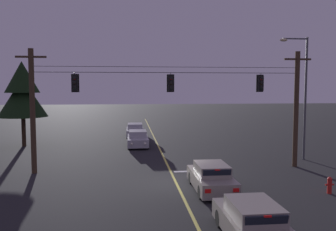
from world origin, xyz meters
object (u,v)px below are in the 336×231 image
(car_oncoming_lead, at_px, (138,139))
(street_lamp_corner, at_px, (302,88))
(tree_verge_near, at_px, (22,92))
(fire_hydrant, at_px, (330,185))
(car_oncoming_trailing, at_px, (135,131))
(car_waiting_second_near, at_px, (253,223))
(traffic_light_left_inner, at_px, (171,83))
(traffic_light_leftmost, at_px, (75,83))
(car_waiting_near_lane, at_px, (211,178))
(traffic_light_centre, at_px, (261,83))

(car_oncoming_lead, relative_size, street_lamp_corner, 0.50)
(tree_verge_near, xyz_separation_m, fire_hydrant, (19.19, -16.11, -4.40))
(car_oncoming_trailing, distance_m, car_waiting_second_near, 26.27)
(traffic_light_left_inner, height_order, car_oncoming_trailing, traffic_light_left_inner)
(traffic_light_left_inner, distance_m, tree_verge_near, 15.77)
(traffic_light_leftmost, height_order, fire_hydrant, traffic_light_leftmost)
(car_oncoming_lead, relative_size, fire_hydrant, 5.26)
(traffic_light_left_inner, xyz_separation_m, street_lamp_corner, (9.71, 2.11, -0.29))
(car_waiting_near_lane, relative_size, car_waiting_second_near, 1.00)
(traffic_light_leftmost, xyz_separation_m, car_oncoming_trailing, (3.84, 15.35, -4.86))
(traffic_light_centre, xyz_separation_m, street_lamp_corner, (3.87, 2.11, -0.29))
(traffic_light_leftmost, height_order, car_waiting_near_lane, traffic_light_leftmost)
(street_lamp_corner, relative_size, fire_hydrant, 10.46)
(traffic_light_left_inner, xyz_separation_m, car_waiting_second_near, (1.57, -10.67, -4.86))
(traffic_light_left_inner, relative_size, traffic_light_centre, 1.00)
(traffic_light_left_inner, xyz_separation_m, tree_verge_near, (-11.96, 10.25, -0.66))
(car_waiting_second_near, height_order, street_lamp_corner, street_lamp_corner)
(traffic_light_centre, height_order, car_oncoming_trailing, traffic_light_centre)
(traffic_light_leftmost, relative_size, car_oncoming_lead, 0.28)
(street_lamp_corner, bearing_deg, tree_verge_near, 159.43)
(car_oncoming_lead, bearing_deg, traffic_light_centre, -50.05)
(traffic_light_left_inner, height_order, car_oncoming_lead, traffic_light_left_inner)
(street_lamp_corner, bearing_deg, car_waiting_second_near, -122.47)
(car_oncoming_lead, xyz_separation_m, tree_verge_near, (-10.07, 1.02, 4.20))
(traffic_light_leftmost, distance_m, tree_verge_near, 11.94)
(car_waiting_near_lane, relative_size, tree_verge_near, 0.57)
(tree_verge_near, bearing_deg, traffic_light_centre, -29.93)
(traffic_light_leftmost, bearing_deg, traffic_light_left_inner, 0.00)
(car_waiting_second_near, distance_m, tree_verge_near, 25.27)
(traffic_light_left_inner, bearing_deg, car_waiting_near_lane, -71.79)
(traffic_light_left_inner, bearing_deg, traffic_light_centre, 0.00)
(car_waiting_second_near, height_order, tree_verge_near, tree_verge_near)
(traffic_light_centre, xyz_separation_m, car_waiting_second_near, (-4.27, -10.67, -4.86))
(street_lamp_corner, bearing_deg, traffic_light_centre, -151.37)
(car_waiting_near_lane, xyz_separation_m, tree_verge_near, (-13.50, 14.91, 4.20))
(fire_hydrant, bearing_deg, car_waiting_second_near, -139.62)
(traffic_light_left_inner, relative_size, car_waiting_near_lane, 0.28)
(car_oncoming_lead, height_order, fire_hydrant, car_oncoming_lead)
(car_oncoming_trailing, xyz_separation_m, car_waiting_second_near, (3.61, -26.02, 0.00))
(car_oncoming_lead, distance_m, car_waiting_second_near, 20.20)
(traffic_light_left_inner, relative_size, tree_verge_near, 0.16)
(tree_verge_near, bearing_deg, street_lamp_corner, -20.57)
(traffic_light_centre, xyz_separation_m, tree_verge_near, (-17.80, 10.25, -0.66))
(traffic_light_left_inner, distance_m, traffic_light_centre, 5.84)
(traffic_light_leftmost, distance_m, street_lamp_corner, 15.73)
(car_oncoming_lead, height_order, car_oncoming_trailing, same)
(traffic_light_leftmost, bearing_deg, car_waiting_near_lane, -32.19)
(car_waiting_near_lane, xyz_separation_m, car_waiting_second_near, (0.03, -6.01, 0.00))
(traffic_light_leftmost, distance_m, traffic_light_centre, 11.71)
(traffic_light_leftmost, relative_size, car_oncoming_trailing, 0.28)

